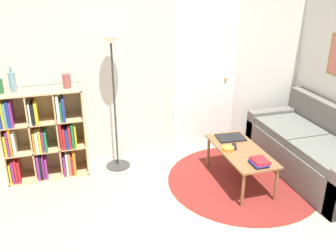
{
  "coord_description": "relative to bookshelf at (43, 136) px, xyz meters",
  "views": [
    {
      "loc": [
        -1.23,
        -2.24,
        2.42
      ],
      "look_at": [
        -0.17,
        1.28,
        0.85
      ],
      "focal_mm": 40.0,
      "sensor_mm": 36.0,
      "label": 1
    }
  ],
  "objects": [
    {
      "name": "coffee_table",
      "position": [
        2.23,
        -0.85,
        -0.14
      ],
      "size": [
        0.49,
        1.04,
        0.43
      ],
      "color": "brown",
      "rests_on": "ground_plane"
    },
    {
      "name": "bowl",
      "position": [
        2.08,
        -0.81,
        -0.08
      ],
      "size": [
        0.14,
        0.14,
        0.04
      ],
      "color": "orange",
      "rests_on": "coffee_table"
    },
    {
      "name": "bookshelf",
      "position": [
        0.0,
        0.0,
        0.0
      ],
      "size": [
        0.96,
        0.34,
        1.11
      ],
      "color": "tan",
      "rests_on": "ground_plane"
    },
    {
      "name": "wall_back",
      "position": [
        1.52,
        0.21,
        0.76
      ],
      "size": [
        7.25,
        0.11,
        2.6
      ],
      "color": "silver",
      "rests_on": "ground_plane"
    },
    {
      "name": "couch",
      "position": [
        3.25,
        -0.92,
        -0.25
      ],
      "size": [
        0.83,
        1.88,
        0.83
      ],
      "color": "#66605B",
      "rests_on": "ground_plane"
    },
    {
      "name": "rug",
      "position": [
        2.29,
        -0.85,
        -0.53
      ],
      "size": [
        1.84,
        1.84,
        0.01
      ],
      "color": "maroon",
      "rests_on": "ground_plane"
    },
    {
      "name": "floor_lamp",
      "position": [
        0.89,
        -0.04,
        0.75
      ],
      "size": [
        0.31,
        0.31,
        1.7
      ],
      "color": "#333333",
      "rests_on": "ground_plane"
    },
    {
      "name": "vase_on_shelf",
      "position": [
        0.35,
        -0.0,
        0.66
      ],
      "size": [
        0.1,
        0.1,
        0.17
      ],
      "color": "#934C47",
      "rests_on": "bookshelf"
    },
    {
      "name": "laptop",
      "position": [
        2.25,
        -0.52,
        -0.09
      ],
      "size": [
        0.36,
        0.28,
        0.02
      ],
      "color": "black",
      "rests_on": "coffee_table"
    },
    {
      "name": "remote",
      "position": [
        2.19,
        -0.77,
        -0.09
      ],
      "size": [
        0.1,
        0.16,
        0.02
      ],
      "color": "black",
      "rests_on": "coffee_table"
    },
    {
      "name": "bottle_left",
      "position": [
        -0.37,
        0.01,
        0.67
      ],
      "size": [
        0.07,
        0.07,
        0.21
      ],
      "color": "#236633",
      "rests_on": "bookshelf"
    },
    {
      "name": "book_stack_on_table",
      "position": [
        2.25,
        -1.24,
        -0.06
      ],
      "size": [
        0.17,
        0.21,
        0.07
      ],
      "color": "black",
      "rests_on": "coffee_table"
    },
    {
      "name": "bottle_middle",
      "position": [
        -0.24,
        0.03,
        0.7
      ],
      "size": [
        0.08,
        0.08,
        0.29
      ],
      "color": "#6B93A3",
      "rests_on": "bookshelf"
    }
  ]
}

